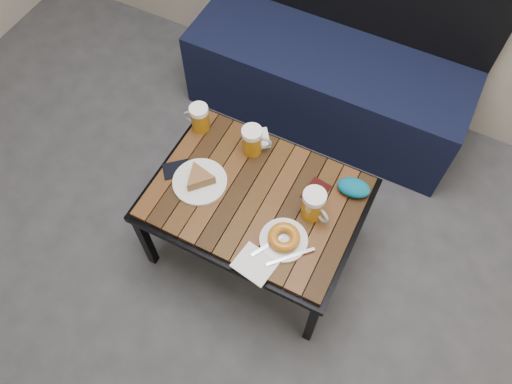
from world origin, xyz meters
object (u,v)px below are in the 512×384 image
at_px(passport_burgundy, 316,191).
at_px(knit_pouch, 354,188).
at_px(plate_pie, 199,180).
at_px(bench, 329,76).
at_px(beer_mug_centre, 253,141).
at_px(passport_navy, 177,169).
at_px(plate_bagel, 284,239).
at_px(beer_mug_right, 314,205).
at_px(beer_mug_left, 199,118).
at_px(cafe_table, 256,201).

xyz_separation_m(passport_burgundy, knit_pouch, (0.13, 0.07, 0.03)).
bearing_deg(knit_pouch, plate_pie, -156.88).
distance_m(bench, beer_mug_centre, 0.76).
height_order(passport_navy, knit_pouch, knit_pouch).
bearing_deg(knit_pouch, plate_bagel, -115.48).
height_order(bench, plate_bagel, bench).
height_order(beer_mug_right, plate_bagel, beer_mug_right).
bearing_deg(beer_mug_left, plate_pie, 113.38).
height_order(bench, plate_pie, bench).
distance_m(cafe_table, beer_mug_left, 0.42).
height_order(beer_mug_centre, beer_mug_right, beer_mug_right).
distance_m(beer_mug_right, plate_pie, 0.46).
xyz_separation_m(beer_mug_centre, plate_pie, (-0.12, -0.24, -0.04)).
distance_m(plate_pie, passport_burgundy, 0.46).
height_order(bench, beer_mug_right, bench).
bearing_deg(plate_pie, beer_mug_centre, 63.78).
bearing_deg(plate_bagel, beer_mug_left, 149.30).
bearing_deg(knit_pouch, passport_burgundy, -152.25).
relative_size(plate_bagel, passport_burgundy, 1.93).
bearing_deg(beer_mug_right, bench, 131.87).
relative_size(beer_mug_left, knit_pouch, 0.96).
distance_m(beer_mug_right, passport_navy, 0.58).
distance_m(bench, plate_bagel, 1.07).
relative_size(bench, beer_mug_centre, 10.46).
bearing_deg(bench, passport_navy, -107.94).
bearing_deg(plate_pie, passport_burgundy, 21.67).
xyz_separation_m(beer_mug_right, knit_pouch, (0.10, 0.16, -0.04)).
xyz_separation_m(cafe_table, plate_bagel, (0.18, -0.13, 0.06)).
relative_size(beer_mug_centre, beer_mug_right, 0.95).
distance_m(bench, plate_pie, 0.99).
bearing_deg(plate_pie, passport_navy, 174.62).
xyz_separation_m(beer_mug_right, passport_burgundy, (-0.02, 0.10, -0.07)).
distance_m(beer_mug_right, passport_burgundy, 0.12).
distance_m(plate_pie, plate_bagel, 0.41).
relative_size(passport_navy, passport_burgundy, 0.98).
height_order(bench, beer_mug_left, bench).
bearing_deg(beer_mug_left, beer_mug_right, 157.93).
bearing_deg(plate_pie, bench, 78.79).
distance_m(cafe_table, beer_mug_centre, 0.24).
bearing_deg(plate_pie, cafe_table, 12.04).
relative_size(plate_pie, knit_pouch, 1.65).
bearing_deg(knit_pouch, bench, 117.52).
relative_size(passport_navy, knit_pouch, 0.83).
height_order(cafe_table, beer_mug_right, beer_mug_right).
bearing_deg(beer_mug_left, beer_mug_centre, 172.38).
bearing_deg(beer_mug_right, plate_bagel, -82.43).
distance_m(passport_burgundy, knit_pouch, 0.15).
distance_m(beer_mug_left, plate_pie, 0.28).
xyz_separation_m(plate_pie, plate_bagel, (0.41, -0.08, -0.00)).
bearing_deg(beer_mug_centre, bench, 62.07).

